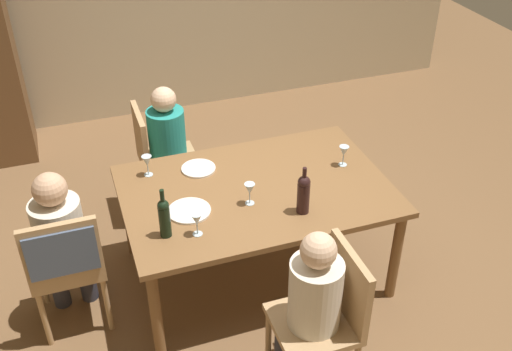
# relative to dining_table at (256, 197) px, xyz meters

# --- Properties ---
(ground_plane) EXTENTS (10.00, 10.00, 0.00)m
(ground_plane) POSITION_rel_dining_table_xyz_m (0.00, 0.00, -0.67)
(ground_plane) COLOR brown
(dining_table) EXTENTS (1.74, 1.16, 0.74)m
(dining_table) POSITION_rel_dining_table_xyz_m (0.00, 0.00, 0.00)
(dining_table) COLOR brown
(dining_table) RESTS_ON ground_plane
(chair_near) EXTENTS (0.44, 0.44, 0.92)m
(chair_near) POSITION_rel_dining_table_xyz_m (0.09, -0.96, -0.14)
(chair_near) COLOR tan
(chair_near) RESTS_ON ground_plane
(chair_far_left) EXTENTS (0.44, 0.44, 0.92)m
(chair_far_left) POSITION_rel_dining_table_xyz_m (-0.48, 0.96, -0.14)
(chair_far_left) COLOR tan
(chair_far_left) RESTS_ON ground_plane
(chair_left_end) EXTENTS (0.44, 0.46, 0.92)m
(chair_left_end) POSITION_rel_dining_table_xyz_m (-1.25, -0.12, -0.07)
(chair_left_end) COLOR tan
(chair_left_end) RESTS_ON ground_plane
(person_woman_host) EXTENTS (0.33, 0.29, 1.10)m
(person_woman_host) POSITION_rel_dining_table_xyz_m (-0.03, -0.96, -0.03)
(person_woman_host) COLOR #33333D
(person_woman_host) RESTS_ON ground_plane
(person_man_bearded) EXTENTS (0.33, 0.29, 1.09)m
(person_man_bearded) POSITION_rel_dining_table_xyz_m (-0.37, 0.96, -0.03)
(person_man_bearded) COLOR #33333D
(person_man_bearded) RESTS_ON ground_plane
(person_man_guest) EXTENTS (0.30, 0.35, 1.12)m
(person_man_guest) POSITION_rel_dining_table_xyz_m (-1.25, 0.03, -0.02)
(person_man_guest) COLOR #33333D
(person_man_guest) RESTS_ON ground_plane
(wine_bottle_tall_green) EXTENTS (0.07, 0.07, 0.32)m
(wine_bottle_tall_green) POSITION_rel_dining_table_xyz_m (-0.66, -0.28, 0.21)
(wine_bottle_tall_green) COLOR black
(wine_bottle_tall_green) RESTS_ON dining_table
(wine_bottle_dark_red) EXTENTS (0.08, 0.08, 0.32)m
(wine_bottle_dark_red) POSITION_rel_dining_table_xyz_m (0.19, -0.33, 0.21)
(wine_bottle_dark_red) COLOR black
(wine_bottle_dark_red) RESTS_ON dining_table
(wine_glass_near_left) EXTENTS (0.07, 0.07, 0.15)m
(wine_glass_near_left) POSITION_rel_dining_table_xyz_m (-0.64, 0.39, 0.18)
(wine_glass_near_left) COLOR silver
(wine_glass_near_left) RESTS_ON dining_table
(wine_glass_centre) EXTENTS (0.07, 0.07, 0.15)m
(wine_glass_centre) POSITION_rel_dining_table_xyz_m (-0.09, -0.14, 0.18)
(wine_glass_centre) COLOR silver
(wine_glass_centre) RESTS_ON dining_table
(wine_glass_near_right) EXTENTS (0.07, 0.07, 0.15)m
(wine_glass_near_right) POSITION_rel_dining_table_xyz_m (-0.48, -0.33, 0.18)
(wine_glass_near_right) COLOR silver
(wine_glass_near_right) RESTS_ON dining_table
(wine_glass_far) EXTENTS (0.07, 0.07, 0.15)m
(wine_glass_far) POSITION_rel_dining_table_xyz_m (0.66, 0.07, 0.18)
(wine_glass_far) COLOR silver
(wine_glass_far) RESTS_ON dining_table
(dinner_plate_host) EXTENTS (0.27, 0.27, 0.01)m
(dinner_plate_host) POSITION_rel_dining_table_xyz_m (-0.47, -0.10, 0.08)
(dinner_plate_host) COLOR white
(dinner_plate_host) RESTS_ON dining_table
(dinner_plate_guest_left) EXTENTS (0.23, 0.23, 0.01)m
(dinner_plate_guest_left) POSITION_rel_dining_table_xyz_m (-0.30, 0.34, 0.08)
(dinner_plate_guest_left) COLOR white
(dinner_plate_guest_left) RESTS_ON dining_table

